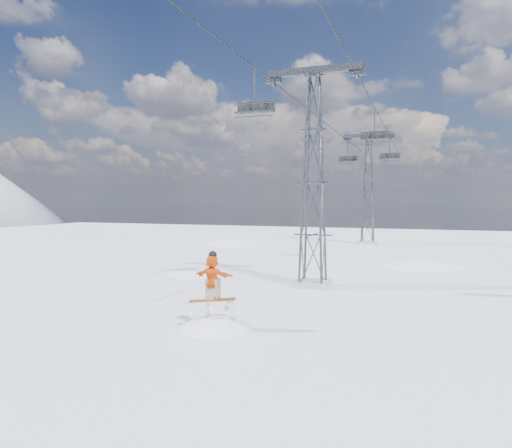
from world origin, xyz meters
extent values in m
plane|color=white|center=(0.00, 0.00, 0.00)|extent=(120.00, 120.00, 0.00)
sphere|color=white|center=(-7.00, 10.00, -7.65)|extent=(16.00, 16.00, 16.00)
sphere|color=white|center=(6.00, 18.00, -9.50)|extent=(20.00, 20.00, 20.00)
sphere|color=white|center=(-12.00, 28.00, -10.40)|extent=(22.00, 22.00, 22.00)
cube|color=#999999|center=(0.80, 8.00, 0.15)|extent=(1.80, 1.80, 0.30)
cube|color=#33353B|center=(0.80, 8.00, 11.25)|extent=(5.00, 0.35, 0.35)
cube|color=#33353B|center=(-1.40, 8.00, 11.05)|extent=(0.80, 0.25, 0.50)
cube|color=#33353B|center=(3.00, 8.00, 11.05)|extent=(0.80, 0.25, 0.50)
cube|color=#999999|center=(0.80, 33.00, 0.15)|extent=(1.80, 1.80, 0.30)
cube|color=#33353B|center=(0.80, 33.00, 11.25)|extent=(5.00, 0.35, 0.35)
cube|color=#33353B|center=(-1.40, 33.00, 11.05)|extent=(0.80, 0.25, 0.50)
cube|color=#33353B|center=(3.00, 33.00, 11.05)|extent=(0.80, 0.25, 0.50)
cylinder|color=black|center=(-1.40, 19.50, 10.85)|extent=(0.06, 51.00, 0.06)
cylinder|color=black|center=(3.00, 19.50, 10.85)|extent=(0.06, 51.00, 0.06)
sphere|color=white|center=(-0.65, -0.85, -1.75)|extent=(4.40, 4.40, 4.40)
cube|color=orange|center=(-0.65, -1.15, 1.07)|extent=(1.65, 0.80, 0.15)
imported|color=#E64B0A|center=(-0.65, -1.15, 1.88)|extent=(1.50, 0.58, 1.58)
cube|color=#8E7558|center=(-0.65, -1.15, 1.45)|extent=(0.47, 0.37, 0.73)
sphere|color=black|center=(-0.65, -1.15, 2.65)|extent=(0.30, 0.30, 0.30)
cylinder|color=black|center=(-1.40, 5.10, 9.80)|extent=(0.08, 0.08, 2.10)
cube|color=black|center=(-1.40, 5.10, 8.75)|extent=(1.91, 0.43, 0.08)
cube|color=black|center=(-1.40, 5.31, 9.04)|extent=(1.91, 0.06, 0.52)
cylinder|color=black|center=(-1.40, 4.86, 8.52)|extent=(1.91, 0.06, 0.06)
cylinder|color=black|center=(-1.40, 4.81, 9.09)|extent=(1.91, 0.05, 0.05)
cylinder|color=black|center=(3.00, 16.74, 9.79)|extent=(0.08, 0.08, 2.12)
cube|color=black|center=(3.00, 16.74, 8.73)|extent=(1.93, 0.43, 0.08)
cube|color=black|center=(3.00, 16.96, 9.02)|extent=(1.93, 0.06, 0.53)
cylinder|color=black|center=(3.00, 16.50, 8.49)|extent=(1.93, 0.06, 0.06)
cylinder|color=black|center=(3.00, 16.46, 9.07)|extent=(1.93, 0.05, 0.05)
cylinder|color=black|center=(-1.40, 33.46, 9.77)|extent=(0.08, 0.08, 2.16)
cube|color=black|center=(-1.40, 33.46, 8.69)|extent=(1.96, 0.44, 0.08)
cube|color=black|center=(-1.40, 33.67, 8.99)|extent=(1.96, 0.06, 0.54)
cylinder|color=black|center=(-1.40, 33.21, 8.45)|extent=(1.96, 0.06, 0.06)
cylinder|color=black|center=(-1.40, 33.16, 9.04)|extent=(1.96, 0.05, 0.05)
cylinder|color=black|center=(3.00, 31.35, 9.76)|extent=(0.08, 0.08, 2.18)
cube|color=black|center=(3.00, 31.35, 8.67)|extent=(1.99, 0.45, 0.08)
cube|color=black|center=(3.00, 31.57, 8.96)|extent=(1.99, 0.06, 0.55)
cylinder|color=black|center=(3.00, 31.10, 8.42)|extent=(1.99, 0.06, 0.06)
cylinder|color=black|center=(3.00, 31.05, 9.01)|extent=(1.99, 0.05, 0.05)
camera|label=1|loc=(6.22, -15.43, 4.57)|focal=32.00mm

